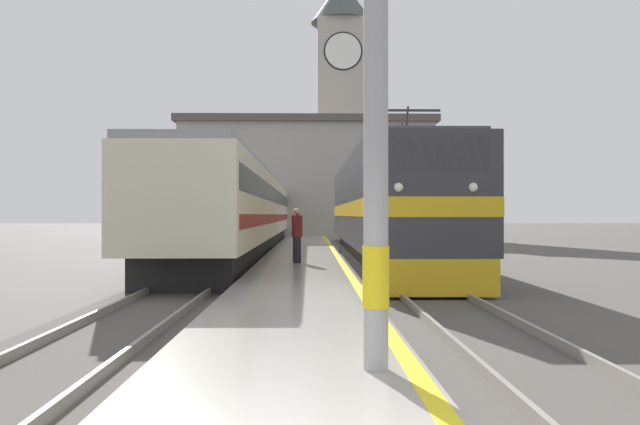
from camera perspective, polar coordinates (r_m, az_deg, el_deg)
ground_plane at (r=33.15m, az=-1.39°, el=-3.39°), size 200.00×200.00×0.00m
platform at (r=28.15m, az=-1.46°, el=-3.61°), size 2.82×140.00×0.35m
rail_track_near at (r=28.29m, az=4.51°, el=-3.88°), size 2.83×140.00×0.16m
rail_track_far at (r=28.32m, az=-7.10°, el=-3.87°), size 2.84×140.00×0.16m
locomotive_train at (r=22.11m, az=6.03°, el=0.13°), size 2.92×17.66×4.83m
passenger_train at (r=37.42m, az=-5.59°, el=0.04°), size 2.92×47.67×3.69m
person_on_platform at (r=19.53m, az=-2.12°, el=-1.98°), size 0.34×0.34×1.70m
clock_tower at (r=63.01m, az=2.01°, el=10.55°), size 6.11×6.11×25.30m
station_building at (r=48.33m, az=-1.22°, el=2.90°), size 18.67×10.44×8.86m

